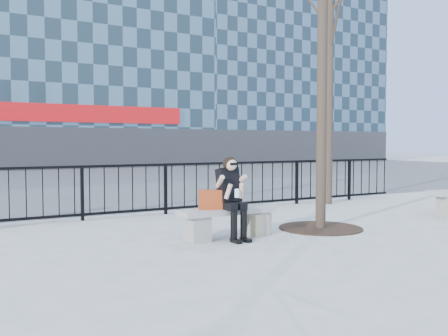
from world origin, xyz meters
TOP-DOWN VIEW (x-y plane):
  - ground at (0.00, 0.00)m, footprint 120.00×120.00m
  - street_surface at (0.00, 15.00)m, footprint 60.00×23.00m
  - railing at (0.00, 3.00)m, footprint 14.00×0.06m
  - building_right at (20.00, 27.00)m, footprint 16.20×10.20m
  - tree_grate at (1.90, -0.10)m, footprint 1.50×1.50m
  - bench_main at (0.00, 0.00)m, footprint 1.65×0.46m
  - seated_woman at (0.00, -0.16)m, footprint 0.50×0.64m
  - handbag at (-0.30, 0.02)m, footprint 0.42×0.31m
  - shopping_bag at (0.58, -0.12)m, footprint 0.42×0.24m

SIDE VIEW (x-z plane):
  - ground at x=0.00m, z-range 0.00..0.00m
  - street_surface at x=0.00m, z-range 0.00..0.01m
  - tree_grate at x=1.90m, z-range 0.00..0.02m
  - shopping_bag at x=0.58m, z-range 0.00..0.37m
  - bench_main at x=0.00m, z-range 0.06..0.55m
  - railing at x=0.00m, z-range 0.00..1.11m
  - handbag at x=-0.30m, z-range 0.49..0.80m
  - seated_woman at x=0.00m, z-range 0.00..1.34m
  - building_right at x=20.00m, z-range 0.00..20.60m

